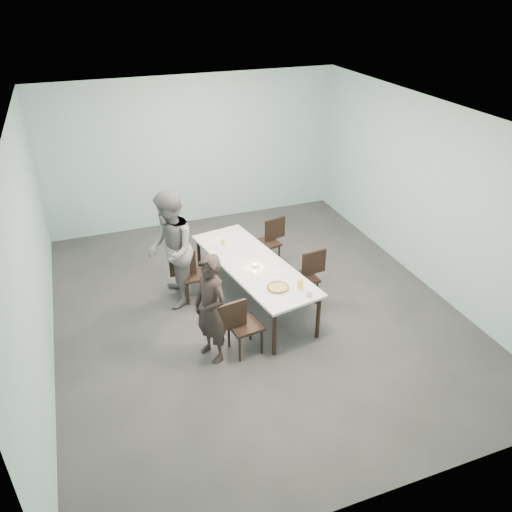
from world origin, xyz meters
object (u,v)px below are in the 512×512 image
object	(u,v)px
chair_near_left	(240,323)
tealight	(255,266)
table	(253,266)
chair_far_left	(190,272)
chair_near_right	(307,273)
diner_near	(211,309)
chair_far_right	(270,239)
water_tumbler	(309,293)
side_plate	(278,272)
diner_far	(170,250)
pizza	(278,288)
beer_glass	(300,284)
amber_tumbler	(223,242)

from	to	relation	value
chair_near_left	tealight	size ratio (longest dim) A/B	15.54
table	chair_far_left	bearing A→B (deg)	151.80
table	chair_near_right	size ratio (longest dim) A/B	3.12
table	diner_near	bearing A→B (deg)	-133.46
chair_far_right	water_tumbler	world-z (taller)	chair_far_right
chair_near_right	side_plate	size ratio (longest dim) A/B	4.83
chair_far_left	diner_far	bearing A→B (deg)	179.68
chair_far_right	diner_far	distance (m)	2.03
diner_near	pizza	bearing A→B (deg)	78.07
side_plate	table	bearing A→B (deg)	123.63
pizza	beer_glass	bearing A→B (deg)	-20.70
tealight	chair_far_right	bearing A→B (deg)	59.13
chair_near_right	beer_glass	bearing A→B (deg)	51.37
pizza	tealight	distance (m)	0.68
pizza	water_tumbler	bearing A→B (deg)	-44.15
chair_far_right	beer_glass	world-z (taller)	beer_glass
table	chair_far_right	size ratio (longest dim) A/B	3.12
table	chair_far_left	world-z (taller)	chair_far_left
table	chair_near_right	bearing A→B (deg)	-13.70
chair_far_left	pizza	size ratio (longest dim) A/B	2.56
chair_near_left	side_plate	bearing A→B (deg)	30.49
diner_far	tealight	size ratio (longest dim) A/B	33.56
chair_near_left	side_plate	distance (m)	1.10
side_plate	chair_far_right	bearing A→B (deg)	72.90
chair_far_left	amber_tumbler	distance (m)	0.75
chair_far_left	table	bearing A→B (deg)	-26.17
water_tumbler	diner_near	bearing A→B (deg)	175.12
tealight	side_plate	bearing A→B (deg)	-43.88
tealight	water_tumbler	bearing A→B (deg)	-66.83
chair_near_right	tealight	world-z (taller)	chair_near_right
water_tumbler	amber_tumbler	world-z (taller)	water_tumbler
chair_near_right	amber_tumbler	xyz separation A→B (m)	(-1.09, 0.95, 0.29)
chair_far_right	diner_near	size ratio (longest dim) A/B	0.55
tealight	diner_near	bearing A→B (deg)	-136.99
diner_far	amber_tumbler	bearing A→B (deg)	114.20
diner_near	water_tumbler	distance (m)	1.37
pizza	beer_glass	xyz separation A→B (m)	(0.29, -0.11, 0.06)
diner_near	water_tumbler	bearing A→B (deg)	62.16
diner_far	water_tumbler	distance (m)	2.26
chair_near_right	tealight	distance (m)	0.90
diner_near	side_plate	xyz separation A→B (m)	(1.22, 0.62, -0.03)
pizza	beer_glass	world-z (taller)	beer_glass
diner_near	amber_tumbler	distance (m)	1.89
chair_near_right	water_tumbler	size ratio (longest dim) A/B	9.67
side_plate	beer_glass	size ratio (longest dim) A/B	1.20
chair_far_right	diner_far	bearing A→B (deg)	4.58
pizza	side_plate	xyz separation A→B (m)	(0.18, 0.41, -0.01)
beer_glass	amber_tumbler	bearing A→B (deg)	110.56
pizza	amber_tumbler	distance (m)	1.59
chair_near_left	water_tumbler	bearing A→B (deg)	-11.83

